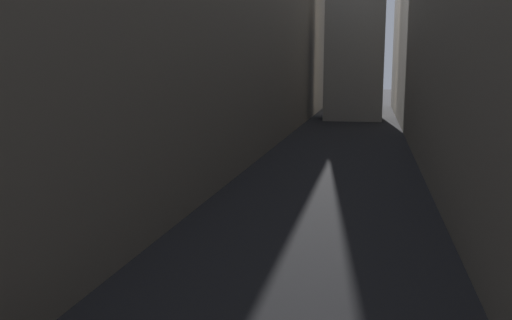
# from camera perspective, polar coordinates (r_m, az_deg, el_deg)

# --- Properties ---
(ground_plane) EXTENTS (264.00, 264.00, 0.00)m
(ground_plane) POSITION_cam_1_polar(r_m,az_deg,el_deg) (41.77, 8.62, 0.57)
(ground_plane) COLOR #232326
(building_block_left) EXTENTS (14.80, 108.00, 19.51)m
(building_block_left) POSITION_cam_1_polar(r_m,az_deg,el_deg) (45.93, -7.65, 13.60)
(building_block_left) COLOR gray
(building_block_left) RESTS_ON ground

